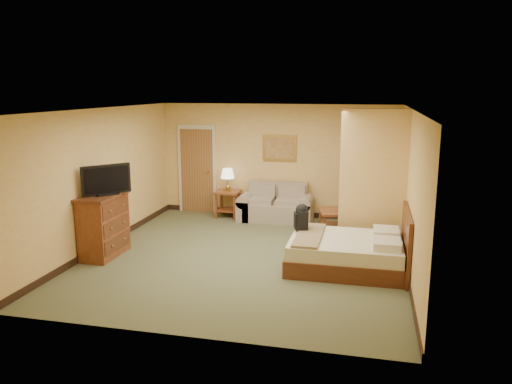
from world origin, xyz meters
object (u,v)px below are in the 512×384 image
(coffee_table, at_px, (339,217))
(dresser, at_px, (104,225))
(loveseat, at_px, (276,208))
(bed, at_px, (350,252))

(coffee_table, distance_m, dresser, 4.62)
(loveseat, bearing_deg, bed, -57.04)
(dresser, xyz_separation_m, bed, (4.30, 0.35, -0.29))
(dresser, bearing_deg, coffee_table, 30.31)
(coffee_table, height_order, dresser, dresser)
(coffee_table, bearing_deg, bed, -80.89)
(loveseat, height_order, dresser, dresser)
(dresser, height_order, bed, dresser)
(bed, bearing_deg, coffee_table, 99.11)
(loveseat, bearing_deg, coffee_table, -27.49)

